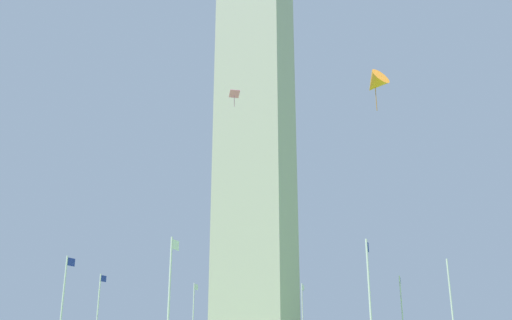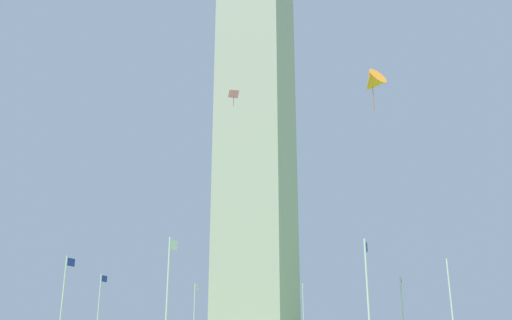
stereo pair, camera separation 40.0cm
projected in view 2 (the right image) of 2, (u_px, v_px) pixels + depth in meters
obelisk_monument at (256, 60)px, 58.96m from camera, size 6.71×6.71×61.00m
flagpole_n at (304, 317)px, 66.42m from camera, size 1.12×0.14×8.65m
flagpole_ne at (194, 316)px, 65.77m from camera, size 1.12×0.14×8.65m
flagpole_e at (99, 313)px, 56.50m from camera, size 1.12×0.14×8.65m
flagpole_se at (62, 305)px, 44.03m from camera, size 1.12×0.14×8.65m
flagpole_s at (168, 297)px, 35.67m from camera, size 1.12×0.14×8.65m
flagpole_sw at (368, 298)px, 36.31m from camera, size 1.12×0.14×8.65m
flagpole_w at (452, 306)px, 45.59m from camera, size 1.12×0.14×8.65m
flagpole_nw at (403, 313)px, 58.06m from camera, size 1.12×0.14×8.65m
kite_orange_delta at (372, 83)px, 32.95m from camera, size 1.98×2.06×2.61m
kite_pink_diamond at (234, 94)px, 47.36m from camera, size 1.11×1.13×1.40m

